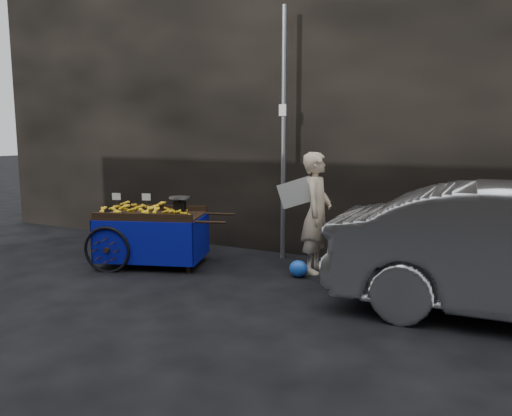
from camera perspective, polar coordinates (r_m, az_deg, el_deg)
The scene contains 6 objects.
ground at distance 7.33m, azimuth -3.33°, elevation -7.61°, with size 80.00×80.00×0.00m, color black.
building_wall at distance 9.24m, azimuth 7.13°, elevation 11.32°, with size 13.50×2.00×5.00m.
street_pole at distance 8.06m, azimuth 3.19°, elevation 8.30°, with size 0.12×0.10×4.00m.
banana_cart at distance 7.91m, azimuth -12.10°, elevation -1.30°, with size 2.32×1.60×1.15m.
vendor at distance 7.34m, azimuth 6.94°, elevation -0.54°, with size 0.77×0.68×1.77m.
plastic_bag at distance 7.19m, azimuth 4.87°, elevation -6.94°, with size 0.27×0.22×0.24m, color blue.
Camera 1 is at (3.61, -6.05, 2.02)m, focal length 35.00 mm.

